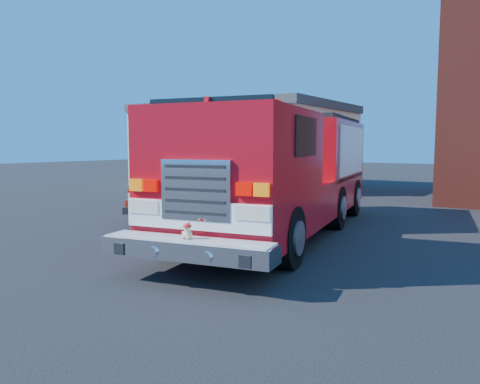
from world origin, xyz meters
The scene contains 4 objects.
ground centered at (0.00, 0.00, 0.00)m, with size 100.00×100.00×0.00m, color black.
side_building centered at (-9.00, 13.00, 2.20)m, with size 10.20×8.20×4.35m.
fire_engine centered at (-0.59, 1.66, 1.56)m, with size 4.50×10.13×3.02m.
pickup_truck centered at (-4.85, 2.83, 0.77)m, with size 3.45×5.28×1.63m.
Camera 1 is at (4.94, -8.65, 2.20)m, focal length 35.00 mm.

